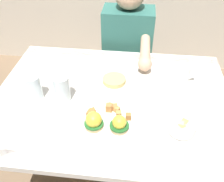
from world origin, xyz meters
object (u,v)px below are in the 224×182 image
object	(u,v)px
coffee_mug	(183,73)
dining_table	(112,112)
side_plate	(114,82)
diner_person	(127,52)
water_glass_far	(35,89)
fruit_bowl	(182,127)
water_glass_near	(62,90)
fork	(157,99)
eggs_benedict_plate	(106,124)

from	to	relation	value
coffee_mug	dining_table	bearing A→B (deg)	-153.25
coffee_mug	side_plate	bearing A→B (deg)	-168.84
diner_person	water_glass_far	bearing A→B (deg)	-122.64
fruit_bowl	water_glass_near	distance (m)	0.58
diner_person	coffee_mug	bearing A→B (deg)	-52.30
dining_table	fork	distance (m)	0.25
dining_table	fork	world-z (taller)	fork
eggs_benedict_plate	fruit_bowl	xyz separation A→B (m)	(0.33, 0.02, 0.00)
side_plate	dining_table	bearing A→B (deg)	-89.34
dining_table	fork	xyz separation A→B (m)	(0.22, 0.01, 0.11)
eggs_benedict_plate	water_glass_far	distance (m)	0.41
dining_table	water_glass_near	distance (m)	0.29
coffee_mug	water_glass_far	bearing A→B (deg)	-162.54
eggs_benedict_plate	fruit_bowl	world-z (taller)	eggs_benedict_plate
fork	side_plate	bearing A→B (deg)	155.90
coffee_mug	water_glass_near	world-z (taller)	water_glass_near
dining_table	fruit_bowl	bearing A→B (deg)	-30.41
dining_table	coffee_mug	world-z (taller)	coffee_mug
fork	coffee_mug	bearing A→B (deg)	51.09
dining_table	fruit_bowl	xyz separation A→B (m)	(0.33, -0.19, 0.14)
eggs_benedict_plate	coffee_mug	bearing A→B (deg)	46.97
fork	water_glass_near	bearing A→B (deg)	-173.34
water_glass_far	side_plate	distance (m)	0.41
fruit_bowl	fork	bearing A→B (deg)	116.70
eggs_benedict_plate	side_plate	world-z (taller)	eggs_benedict_plate
fruit_bowl	water_glass_far	xyz separation A→B (m)	(-0.70, 0.14, 0.03)
coffee_mug	water_glass_far	distance (m)	0.77
fork	water_glass_near	distance (m)	0.47
water_glass_near	side_plate	bearing A→B (deg)	33.26
fruit_bowl	water_glass_far	size ratio (longest dim) A/B	0.92
water_glass_near	side_plate	xyz separation A→B (m)	(0.24, 0.15, -0.04)
fruit_bowl	fork	size ratio (longest dim) A/B	0.84
coffee_mug	fork	size ratio (longest dim) A/B	0.78
eggs_benedict_plate	water_glass_near	size ratio (longest dim) A/B	1.99
diner_person	dining_table	bearing A→B (deg)	-93.93
fork	diner_person	xyz separation A→B (m)	(-0.18, 0.59, -0.09)
eggs_benedict_plate	diner_person	xyz separation A→B (m)	(0.04, 0.81, -0.12)
dining_table	fruit_bowl	size ratio (longest dim) A/B	10.00
fork	water_glass_near	world-z (taller)	water_glass_near
fruit_bowl	side_plate	bearing A→B (deg)	137.22
fruit_bowl	diner_person	xyz separation A→B (m)	(-0.28, 0.79, -0.12)
eggs_benedict_plate	water_glass_near	world-z (taller)	water_glass_near
dining_table	water_glass_far	bearing A→B (deg)	-172.57
eggs_benedict_plate	water_glass_far	xyz separation A→B (m)	(-0.37, 0.16, 0.03)
eggs_benedict_plate	water_glass_near	bearing A→B (deg)	145.33
fork	diner_person	distance (m)	0.62
water_glass_near	side_plate	size ratio (longest dim) A/B	0.68
water_glass_far	coffee_mug	bearing A→B (deg)	17.46
water_glass_near	diner_person	bearing A→B (deg)	66.62
dining_table	eggs_benedict_plate	bearing A→B (deg)	-90.17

